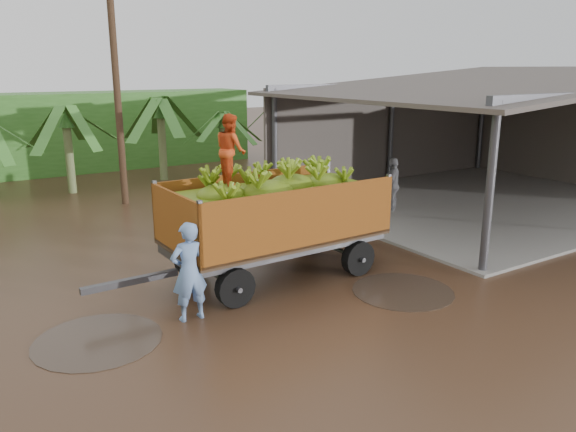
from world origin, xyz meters
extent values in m
plane|color=black|center=(0.00, 0.00, 0.00)|extent=(100.00, 100.00, 0.00)
cube|color=gray|center=(11.00, 1.00, 0.04)|extent=(12.00, 10.00, 0.08)
cube|color=#383330|center=(11.00, 1.00, 4.25)|extent=(12.78, 10.80, 1.01)
cube|color=#383330|center=(11.00, 5.90, 2.00)|extent=(12.00, 0.12, 4.00)
cube|color=#2D661E|center=(-2.00, 16.00, 1.80)|extent=(22.00, 3.00, 3.60)
cube|color=#47474C|center=(-2.32, -1.28, 0.60)|extent=(1.95, 0.17, 0.13)
imported|color=#CB4217|center=(0.03, -1.16, 3.03)|extent=(0.64, 0.79, 1.50)
imported|color=#6A8CC2|center=(-1.52, -2.33, 0.97)|extent=(0.71, 0.47, 1.94)
imported|color=gray|center=(7.47, 1.74, 0.93)|extent=(1.15, 1.00, 1.85)
cylinder|color=#47301E|center=(0.35, 7.85, 3.80)|extent=(0.24, 0.24, 7.60)
camera|label=1|loc=(-5.34, -11.71, 4.68)|focal=35.00mm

